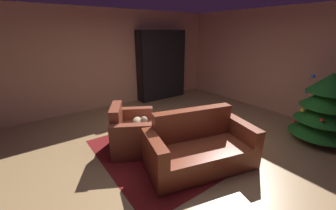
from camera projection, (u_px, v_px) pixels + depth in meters
ground_plane at (179, 151)px, 3.92m from camera, size 8.16×8.16×0.00m
wall_back at (284, 63)px, 5.36m from camera, size 6.41×0.06×2.70m
wall_left at (109, 60)px, 5.89m from camera, size 0.06×6.92×2.70m
area_rug at (164, 150)px, 3.94m from camera, size 2.42×2.21×0.01m
bookshelf_unit at (164, 67)px, 6.76m from camera, size 0.38×1.61×2.15m
armchair_red at (132, 133)px, 3.93m from camera, size 1.20×1.12×0.86m
couch_red at (199, 149)px, 3.41m from camera, size 1.23×1.89×0.91m
coffee_table at (168, 129)px, 3.87m from camera, size 0.69×0.69×0.44m
book_stack_on_table at (166, 126)px, 3.84m from camera, size 0.23×0.15×0.07m
bottle_on_table at (159, 119)px, 3.89m from camera, size 0.07×0.07×0.32m
decorated_tree at (325, 108)px, 4.04m from camera, size 1.10×1.10×1.40m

